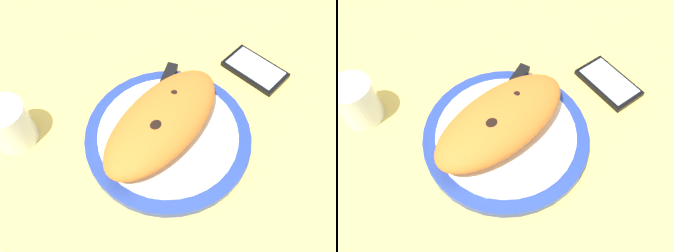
% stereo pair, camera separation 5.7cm
% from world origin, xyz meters
% --- Properties ---
extents(ground_plane, '(1.50, 1.50, 0.03)m').
position_xyz_m(ground_plane, '(0.00, 0.00, -0.01)').
color(ground_plane, '#EACC60').
extents(plate, '(0.28, 0.28, 0.02)m').
position_xyz_m(plate, '(0.00, 0.00, 0.01)').
color(plate, '#233D99').
rests_on(plate, ground_plane).
extents(calzone, '(0.27, 0.17, 0.06)m').
position_xyz_m(calzone, '(-0.00, 0.01, 0.05)').
color(calzone, orange).
rests_on(calzone, plate).
extents(fork, '(0.16, 0.04, 0.00)m').
position_xyz_m(fork, '(-0.00, -0.07, 0.02)').
color(fork, silver).
rests_on(fork, plate).
extents(knife, '(0.22, 0.05, 0.01)m').
position_xyz_m(knife, '(0.06, 0.04, 0.02)').
color(knife, silver).
rests_on(knife, plate).
extents(smartphone, '(0.10, 0.13, 0.01)m').
position_xyz_m(smartphone, '(0.21, -0.09, 0.01)').
color(smartphone, black).
rests_on(smartphone, ground_plane).
extents(water_glass, '(0.07, 0.07, 0.08)m').
position_xyz_m(water_glass, '(-0.11, 0.23, 0.04)').
color(water_glass, silver).
rests_on(water_glass, ground_plane).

